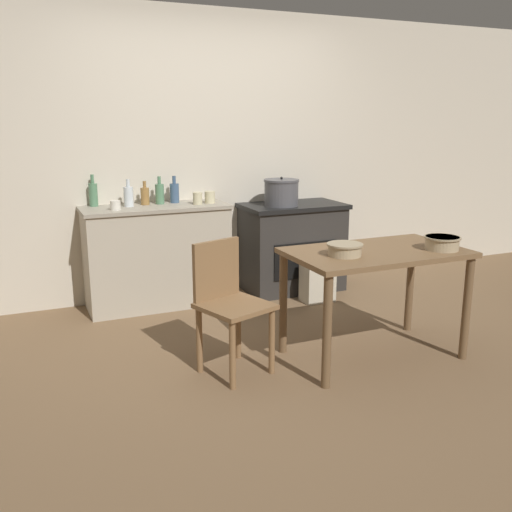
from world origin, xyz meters
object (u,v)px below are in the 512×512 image
at_px(work_table, 376,266).
at_px(flour_sack, 318,282).
at_px(chair, 229,301).
at_px(mixing_bowl_small, 442,242).
at_px(stock_pot, 281,192).
at_px(mixing_bowl_large, 345,249).
at_px(bottle_left, 93,194).
at_px(cup_mid_right, 198,198).
at_px(stove, 292,247).
at_px(bottle_center_left, 174,192).
at_px(cup_right, 210,197).
at_px(bottle_mid_left, 145,196).
at_px(cup_center_right, 115,205).
at_px(bottle_center, 129,196).
at_px(bottle_far_left, 160,193).

distance_m(work_table, flour_sack, 1.32).
height_order(chair, mixing_bowl_small, chair).
bearing_deg(stock_pot, mixing_bowl_large, -101.90).
xyz_separation_m(bottle_left, cup_mid_right, (0.84, -0.24, -0.05)).
distance_m(stove, bottle_center_left, 1.24).
relative_size(mixing_bowl_small, cup_right, 2.34).
xyz_separation_m(work_table, bottle_mid_left, (-1.15, 1.77, 0.32)).
xyz_separation_m(mixing_bowl_large, mixing_bowl_small, (0.69, -0.11, 0.01)).
distance_m(stock_pot, cup_center_right, 1.50).
bearing_deg(cup_mid_right, flour_sack, -22.65).
bearing_deg(bottle_center_left, bottle_center, -171.04).
height_order(chair, flour_sack, chair).
distance_m(stock_pot, bottle_left, 1.65).
distance_m(flour_sack, bottle_center_left, 1.50).
height_order(stove, mixing_bowl_small, mixing_bowl_small).
bearing_deg(bottle_far_left, flour_sack, -23.89).
xyz_separation_m(flour_sack, cup_right, (-0.85, 0.44, 0.76)).
height_order(bottle_far_left, bottle_center_left, bottle_far_left).
bearing_deg(mixing_bowl_large, mixing_bowl_small, -9.35).
height_order(bottle_left, bottle_center_left, bottle_left).
bearing_deg(cup_center_right, bottle_left, 115.41).
relative_size(chair, cup_mid_right, 8.13).
xyz_separation_m(work_table, stock_pot, (0.06, 1.58, 0.30)).
xyz_separation_m(chair, bottle_far_left, (-0.03, 1.58, 0.51)).
distance_m(stove, cup_mid_right, 1.07).
relative_size(chair, bottle_mid_left, 4.16).
relative_size(bottle_far_left, bottle_mid_left, 1.17).
relative_size(stove, cup_mid_right, 9.07).
distance_m(bottle_center_left, cup_center_right, 0.59).
bearing_deg(cup_mid_right, bottle_center_left, 131.28).
relative_size(flour_sack, cup_right, 3.37).
distance_m(bottle_far_left, cup_mid_right, 0.33).
bearing_deg(cup_mid_right, cup_center_right, -177.32).
bearing_deg(mixing_bowl_large, bottle_far_left, 112.15).
distance_m(flour_sack, bottle_mid_left, 1.70).
bearing_deg(chair, bottle_center_left, 67.05).
height_order(stock_pot, mixing_bowl_small, stock_pot).
height_order(mixing_bowl_small, cup_right, cup_right).
distance_m(flour_sack, bottle_left, 2.09).
relative_size(stock_pot, bottle_left, 1.20).
bearing_deg(cup_center_right, cup_right, 4.38).
bearing_deg(chair, mixing_bowl_small, -32.80).
distance_m(stove, chair, 1.89).
xyz_separation_m(mixing_bowl_small, cup_right, (-1.01, 1.80, 0.13)).
distance_m(bottle_left, bottle_center, 0.30).
relative_size(bottle_left, cup_center_right, 3.22).
bearing_deg(cup_center_right, chair, -72.43).
bearing_deg(cup_center_right, mixing_bowl_large, -54.66).
height_order(bottle_far_left, bottle_mid_left, bottle_far_left).
height_order(bottle_center, cup_center_right, bottle_center).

